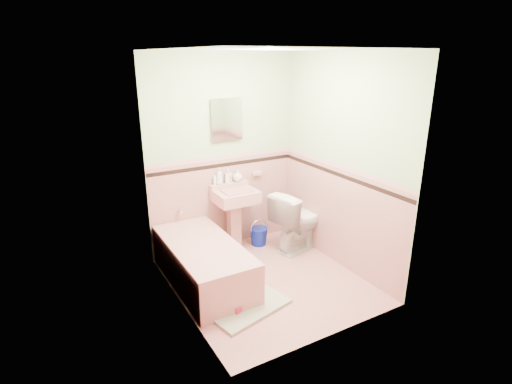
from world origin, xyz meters
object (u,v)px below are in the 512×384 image
toilet (299,220)px  soap_bottle_left (219,176)px  medicine_cabinet (227,119)px  soap_bottle_right (237,175)px  bucket (259,236)px  sink (236,221)px  bathtub (204,264)px  soap_bottle_mid (228,176)px  shoe (240,307)px

toilet → soap_bottle_left: bearing=45.6°
medicine_cabinet → soap_bottle_left: (-0.14, -0.03, -0.70)m
soap_bottle_right → bucket: soap_bottle_right is taller
sink → soap_bottle_left: soap_bottle_left is taller
sink → bucket: bearing=-0.2°
sink → medicine_cabinet: 1.30m
soap_bottle_right → bathtub: bearing=-138.5°
soap_bottle_left → toilet: size_ratio=0.27×
bucket → medicine_cabinet: bearing=148.1°
medicine_cabinet → bucket: bearing=-31.9°
soap_bottle_left → soap_bottle_mid: size_ratio=1.18×
soap_bottle_left → bathtub: bearing=-127.4°
sink → soap_bottle_mid: size_ratio=4.53×
soap_bottle_left → toilet: 1.20m
soap_bottle_mid → soap_bottle_right: soap_bottle_mid is taller
soap_bottle_left → bucket: soap_bottle_left is taller
bathtub → soap_bottle_right: (0.80, 0.71, 0.74)m
soap_bottle_mid → toilet: 1.09m
sink → soap_bottle_mid: 0.59m
soap_bottle_left → shoe: bearing=-107.9°
shoe → toilet: bearing=13.9°
bathtub → bucket: size_ratio=6.23×
soap_bottle_mid → shoe: bearing=-112.4°
soap_bottle_mid → medicine_cabinet: bearing=72.3°
bathtub → shoe: bearing=-83.4°
bathtub → sink: (0.68, 0.53, 0.19)m
sink → soap_bottle_left: bearing=127.1°
sink → medicine_cabinet: size_ratio=1.66×
bucket → shoe: bearing=-127.0°
toilet → bucket: (-0.42, 0.34, -0.28)m
bucket → soap_bottle_left: bearing=159.2°
soap_bottle_mid → sink: bearing=-87.0°
bathtub → soap_bottle_mid: bearing=46.6°
medicine_cabinet → soap_bottle_right: medicine_cabinet is taller
bathtub → shoe: size_ratio=9.77×
soap_bottle_left → shoe: (-0.46, -1.43, -0.93)m
soap_bottle_left → soap_bottle_right: 0.26m
sink → bucket: 0.45m
sink → soap_bottle_right: (0.12, 0.18, 0.55)m
soap_bottle_left → soap_bottle_mid: soap_bottle_left is taller
soap_bottle_mid → bathtub: bearing=-133.4°
bathtub → shoe: bathtub is taller
bathtub → medicine_cabinet: size_ratio=3.00×
soap_bottle_left → soap_bottle_right: bearing=0.0°
shoe → soap_bottle_mid: bearing=47.9°
soap_bottle_mid → soap_bottle_left: bearing=180.0°
soap_bottle_mid → bucket: soap_bottle_mid is taller
medicine_cabinet → shoe: bearing=-112.3°
sink → soap_bottle_mid: (-0.01, 0.18, 0.56)m
medicine_cabinet → shoe: (-0.60, -1.46, -1.64)m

